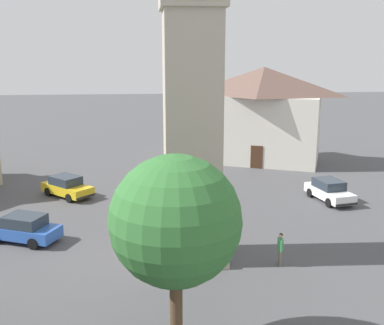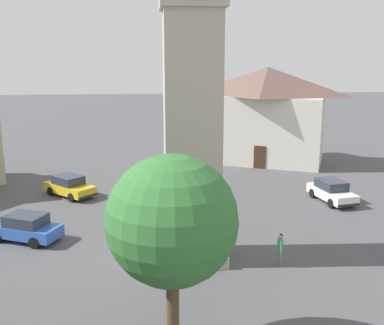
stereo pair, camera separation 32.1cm
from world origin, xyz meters
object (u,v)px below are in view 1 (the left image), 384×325
object	(u,v)px
tree	(175,221)
building_corner_back	(263,114)
car_white_side	(329,191)
car_red_corner	(23,228)
pedestrian	(280,246)
car_black_far	(172,199)
car_blue_kerb	(67,186)

from	to	relation	value
tree	building_corner_back	xyz separation A→B (m)	(10.32, 29.03, -0.32)
car_white_side	car_red_corner	bearing A→B (deg)	-164.90
pedestrian	car_white_side	bearing A→B (deg)	56.63
pedestrian	building_corner_back	world-z (taller)	building_corner_back
car_black_far	car_blue_kerb	bearing A→B (deg)	152.63
car_white_side	pedestrian	size ratio (longest dim) A/B	2.59
building_corner_back	car_red_corner	bearing A→B (deg)	-135.07
car_red_corner	pedestrian	distance (m)	14.09
car_white_side	building_corner_back	size ratio (longest dim) A/B	0.35
building_corner_back	car_white_side	bearing A→B (deg)	-82.30
car_white_side	car_black_far	bearing A→B (deg)	-175.45
building_corner_back	tree	bearing A→B (deg)	-109.58
car_white_side	tree	distance (m)	20.70
car_black_far	pedestrian	world-z (taller)	pedestrian
tree	car_black_far	bearing A→B (deg)	87.14
car_white_side	pedestrian	bearing A→B (deg)	-123.37
car_black_far	pedestrian	bearing A→B (deg)	-61.55
car_blue_kerb	pedestrian	distance (m)	17.70
car_red_corner	car_white_side	xyz separation A→B (m)	(19.82, 5.35, 0.00)
building_corner_back	car_black_far	bearing A→B (deg)	-125.08
car_black_far	pedestrian	size ratio (longest dim) A/B	2.47
tree	building_corner_back	size ratio (longest dim) A/B	0.57
car_white_side	building_corner_back	bearing A→B (deg)	97.70
car_red_corner	pedestrian	world-z (taller)	pedestrian
car_blue_kerb	car_black_far	bearing A→B (deg)	-27.37
pedestrian	building_corner_back	xyz separation A→B (m)	(4.73, 22.50, 3.60)
car_white_side	tree	size ratio (longest dim) A/B	0.61
car_blue_kerb	car_white_side	bearing A→B (deg)	-8.99
car_red_corner	car_white_side	distance (m)	20.53
car_blue_kerb	car_black_far	world-z (taller)	same
car_blue_kerb	car_white_side	xyz separation A→B (m)	(18.72, -2.96, 0.00)
car_red_corner	building_corner_back	size ratio (longest dim) A/B	0.36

